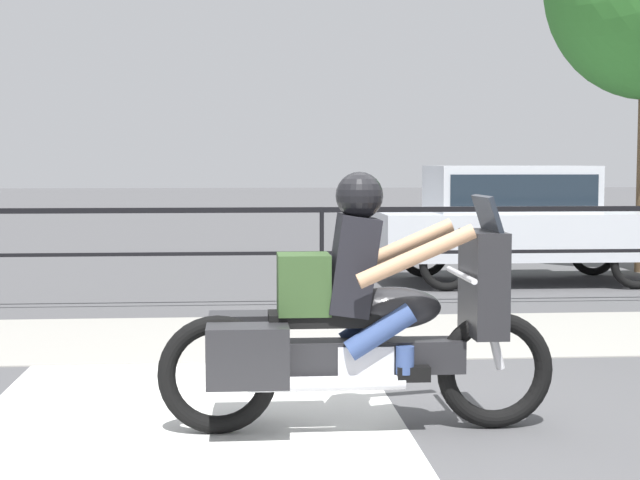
# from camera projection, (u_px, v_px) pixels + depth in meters

# --- Properties ---
(ground_plane) EXTENTS (120.00, 120.00, 0.00)m
(ground_plane) POSITION_uv_depth(u_px,v_px,m) (391.00, 434.00, 5.95)
(ground_plane) COLOR #4C4C4F
(sidewalk_band) EXTENTS (44.00, 2.40, 0.01)m
(sidewalk_band) POSITION_uv_depth(u_px,v_px,m) (337.00, 336.00, 9.33)
(sidewalk_band) COLOR #99968E
(sidewalk_band) RESTS_ON ground
(crosswalk_band) EXTENTS (2.73, 6.00, 0.01)m
(crosswalk_band) POSITION_uv_depth(u_px,v_px,m) (183.00, 448.00, 5.65)
(crosswalk_band) COLOR silver
(crosswalk_band) RESTS_ON ground
(fence_railing) EXTENTS (36.00, 0.05, 1.15)m
(fence_railing) POSITION_uv_depth(u_px,v_px,m) (322.00, 229.00, 11.04)
(fence_railing) COLOR black
(fence_railing) RESTS_ON ground
(motorcycle) EXTENTS (2.44, 0.76, 1.59)m
(motorcycle) POSITION_uv_depth(u_px,v_px,m) (356.00, 320.00, 5.98)
(motorcycle) COLOR black
(motorcycle) RESTS_ON ground
(parked_car) EXTENTS (4.07, 1.72, 1.61)m
(parked_car) POSITION_uv_depth(u_px,v_px,m) (519.00, 216.00, 13.41)
(parked_car) COLOR #B7BCC4
(parked_car) RESTS_ON ground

